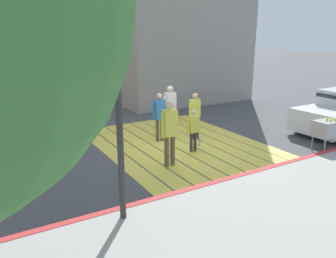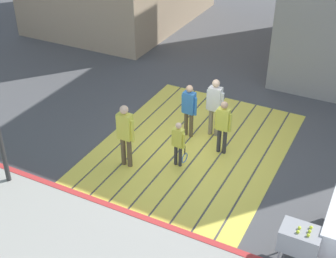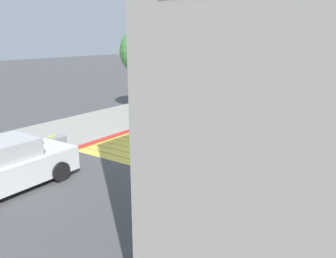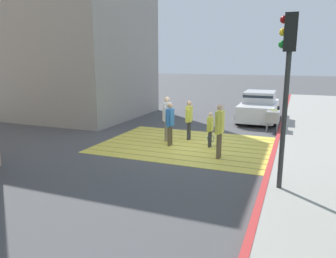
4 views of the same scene
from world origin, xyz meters
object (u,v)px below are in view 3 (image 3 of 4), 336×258
van_down_street (295,84)px  pedestrian_child_with_racket (153,129)px  street_tree (146,53)px  pedestrian_adult_trailing (186,127)px  pedestrian_adult_side (186,130)px  pedestrian_teen_behind (163,133)px  tennis_ball_cart (54,143)px  pedestrian_adult_lead (158,115)px  traffic_light_corner (152,67)px  car_parked_near_curb (4,167)px

van_down_street → pedestrian_child_with_racket: bearing=-98.0°
street_tree → pedestrian_child_with_racket: (5.04, -5.96, -2.88)m
pedestrian_adult_trailing → pedestrian_adult_side: pedestrian_adult_side is taller
pedestrian_adult_side → pedestrian_teen_behind: size_ratio=1.12×
tennis_ball_cart → pedestrian_adult_lead: 5.07m
traffic_light_corner → car_parked_near_curb: bearing=-80.7°
car_parked_near_curb → pedestrian_child_with_racket: size_ratio=3.25×
tennis_ball_cart → street_tree: bearing=107.8°
pedestrian_adult_side → pedestrian_teen_behind: 0.93m
street_tree → tennis_ball_cart: (3.08, -9.61, -2.93)m
traffic_light_corner → tennis_ball_cart: bearing=-84.6°
traffic_light_corner → tennis_ball_cart: traffic_light_corner is taller
pedestrian_adult_side → pedestrian_adult_trailing: bearing=120.9°
tennis_ball_cart → pedestrian_adult_trailing: pedestrian_adult_trailing is taller
van_down_street → pedestrian_adult_side: size_ratio=2.91×
street_tree → van_down_street: bearing=50.2°
van_down_street → street_tree: bearing=-129.8°
street_tree → pedestrian_adult_lead: (4.42, -4.74, -2.57)m
tennis_ball_cart → pedestrian_adult_side: pedestrian_adult_side is taller
street_tree → pedestrian_child_with_racket: size_ratio=4.01×
street_tree → pedestrian_teen_behind: (6.14, -6.75, -2.69)m
tennis_ball_cart → pedestrian_adult_side: 5.11m
car_parked_near_curb → tennis_ball_cart: bearing=109.7°
van_down_street → pedestrian_teen_behind: bearing=-93.5°
traffic_light_corner → pedestrian_teen_behind: 6.04m
tennis_ball_cart → pedestrian_adult_trailing: 5.30m
van_down_street → tennis_ball_cart: size_ratio=5.14×
car_parked_near_curb → traffic_light_corner: traffic_light_corner is taller
pedestrian_adult_side → pedestrian_adult_lead: bearing=149.1°
van_down_street → pedestrian_adult_trailing: bearing=-92.4°
car_parked_near_curb → pedestrian_adult_trailing: size_ratio=2.62×
pedestrian_adult_side → van_down_street: bearing=89.2°
pedestrian_adult_trailing → pedestrian_child_with_racket: (-1.46, -0.38, -0.21)m
car_parked_near_curb → pedestrian_child_with_racket: 6.27m
tennis_ball_cart → pedestrian_teen_behind: pedestrian_teen_behind is taller
pedestrian_adult_lead → car_parked_near_curb: bearing=-93.4°
pedestrian_adult_lead → pedestrian_adult_side: 2.86m
van_down_street → pedestrian_adult_lead: 13.49m
van_down_street → pedestrian_teen_behind: size_ratio=3.25×
pedestrian_adult_trailing → street_tree: bearing=139.4°
pedestrian_teen_behind → pedestrian_child_with_racket: (-1.09, 0.80, -0.19)m
street_tree → pedestrian_adult_lead: bearing=-47.0°
pedestrian_adult_side → pedestrian_child_with_racket: size_ratio=1.36×
pedestrian_adult_lead → pedestrian_adult_trailing: pedestrian_adult_lead is taller
car_parked_near_curb → traffic_light_corner: (-1.58, 9.64, 2.30)m
car_parked_near_curb → van_down_street: van_down_street is taller
pedestrian_adult_side → pedestrian_child_with_racket: (-1.83, 0.25, -0.30)m
street_tree → pedestrian_adult_trailing: bearing=-40.6°
street_tree → pedestrian_adult_trailing: (6.50, -5.58, -2.67)m
street_tree → tennis_ball_cart: bearing=-72.2°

